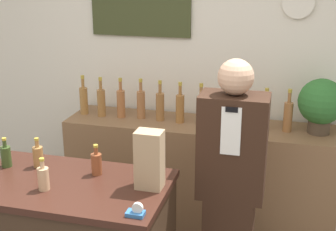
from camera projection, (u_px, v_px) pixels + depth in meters
The scene contains 21 objects.
back_wall at pixel (189, 63), 3.75m from camera, with size 5.20×0.09×2.70m.
back_shelf at pixel (198, 180), 3.72m from camera, with size 2.07×0.48×0.95m.
shopkeeper at pixel (231, 187), 2.90m from camera, with size 0.41×0.26×1.61m.
potted_plant at pixel (321, 103), 3.31m from camera, with size 0.33×0.33×0.40m.
paper_bag at pixel (149, 160), 2.53m from camera, with size 0.15×0.11×0.33m.
tape_dispenser at pixel (136, 212), 2.29m from camera, with size 0.09×0.06×0.07m.
counter_bottle_0 at pixel (6, 156), 2.83m from camera, with size 0.06×0.06×0.19m.
counter_bottle_1 at pixel (38, 156), 2.82m from camera, with size 0.06×0.06×0.19m.
counter_bottle_2 at pixel (43, 178), 2.54m from camera, with size 0.06×0.06×0.19m.
counter_bottle_3 at pixel (97, 163), 2.72m from camera, with size 0.06×0.06×0.19m.
shelf_bottle_0 at pixel (84, 99), 3.77m from camera, with size 0.07×0.07×0.32m.
shelf_bottle_1 at pixel (101, 102), 3.71m from camera, with size 0.07×0.07×0.32m.
shelf_bottle_2 at pixel (121, 103), 3.69m from camera, with size 0.07×0.07×0.32m.
shelf_bottle_3 at pixel (141, 103), 3.67m from camera, with size 0.07×0.07×0.32m.
shelf_bottle_4 at pixel (160, 106), 3.61m from camera, with size 0.07×0.07×0.32m.
shelf_bottle_5 at pixel (180, 107), 3.57m from camera, with size 0.07×0.07×0.32m.
shelf_bottle_6 at pixel (201, 109), 3.53m from camera, with size 0.07×0.07×0.32m.
shelf_bottle_7 at pixel (222, 110), 3.51m from camera, with size 0.07×0.07×0.32m.
shelf_bottle_8 at pixel (243, 112), 3.45m from camera, with size 0.07×0.07×0.32m.
shelf_bottle_9 at pixel (265, 115), 3.40m from camera, with size 0.07×0.07×0.32m.
shelf_bottle_10 at pixel (288, 116), 3.38m from camera, with size 0.07×0.07×0.32m.
Camera 1 is at (0.77, -1.62, 2.14)m, focal length 50.00 mm.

